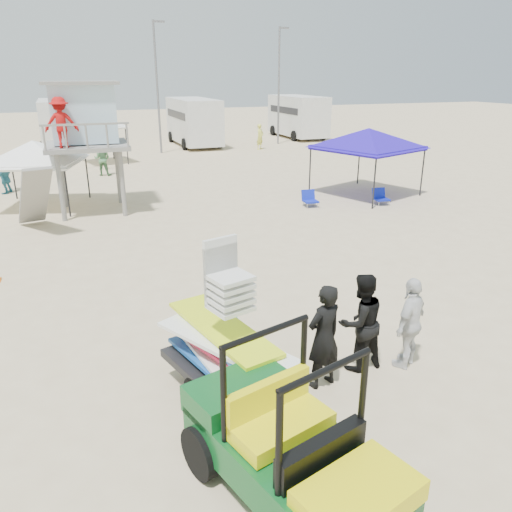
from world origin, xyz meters
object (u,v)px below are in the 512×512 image
object	(u,v)px
canopy_blue	(369,132)
lifeguard_tower	(82,119)
surf_trailer	(229,342)
man_left	(324,337)
utility_cart	(291,436)

from	to	relation	value
canopy_blue	lifeguard_tower	bearing A→B (deg)	172.62
surf_trailer	lifeguard_tower	world-z (taller)	lifeguard_tower
man_left	canopy_blue	bearing A→B (deg)	-139.40
man_left	utility_cart	bearing A→B (deg)	39.07
utility_cart	lifeguard_tower	distance (m)	15.51
surf_trailer	canopy_blue	size ratio (longest dim) A/B	0.62
surf_trailer	canopy_blue	bearing A→B (deg)	49.40
utility_cart	canopy_blue	world-z (taller)	canopy_blue
surf_trailer	utility_cart	bearing A→B (deg)	-90.15
utility_cart	lifeguard_tower	xyz separation A→B (m)	(-1.30, 15.26, 2.43)
utility_cart	canopy_blue	xyz separation A→B (m)	(9.84, 13.82, 1.69)
utility_cart	canopy_blue	distance (m)	17.05
surf_trailer	lifeguard_tower	xyz separation A→B (m)	(-1.31, 12.92, 2.45)
utility_cart	surf_trailer	size ratio (longest dim) A/B	1.08
surf_trailer	man_left	size ratio (longest dim) A/B	1.54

